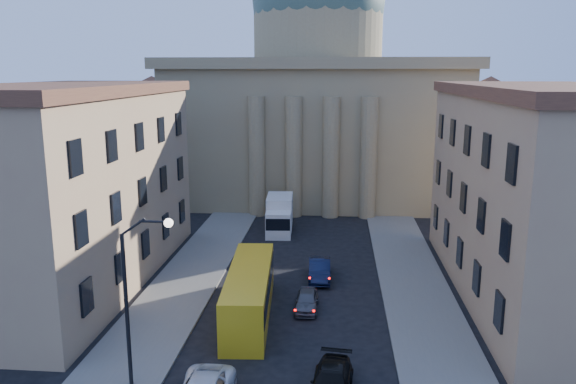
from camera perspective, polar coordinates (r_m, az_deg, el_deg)
name	(u,v)px	position (r m, az deg, el deg)	size (l,w,h in m)	color
sidewalk_left	(170,304)	(39.70, -11.89, -11.08)	(5.00, 60.00, 0.15)	#625F5A
sidewalk_right	(424,313)	(38.57, 13.65, -11.88)	(5.00, 60.00, 0.15)	#625F5A
church	(317,101)	(72.43, 2.97, 9.23)	(68.02, 28.76, 36.60)	#837051
building_left	(68,184)	(44.25, -21.41, 0.72)	(11.60, 26.60, 14.70)	tan
building_right	(547,193)	(42.20, 24.83, -0.10)	(11.60, 26.60, 14.70)	tan
street_lamp	(136,288)	(28.52, -15.20, -9.40)	(2.62, 0.44, 8.83)	black
car_right_mid	(331,383)	(28.95, 4.42, -18.79)	(1.94, 4.77, 1.38)	black
car_right_far	(307,300)	(38.04, 1.91, -10.94)	(1.51, 3.74, 1.28)	#4F4F54
car_right_distant	(320,270)	(43.24, 3.23, -7.87)	(1.61, 4.62, 1.52)	black
city_bus	(249,291)	(36.73, -3.95, -10.04)	(3.32, 11.40, 3.17)	gold
box_truck	(279,216)	(55.42, -0.88, -2.41)	(2.79, 6.36, 3.42)	silver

